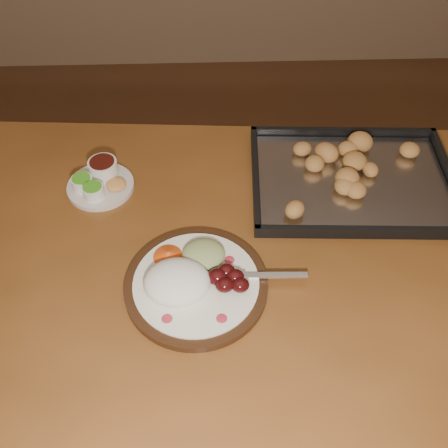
{
  "coord_description": "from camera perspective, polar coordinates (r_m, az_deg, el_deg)",
  "views": [
    {
      "loc": [
        0.02,
        -0.73,
        1.62
      ],
      "look_at": [
        0.05,
        0.02,
        0.77
      ],
      "focal_mm": 40.0,
      "sensor_mm": 36.0,
      "label": 1
    }
  ],
  "objects": [
    {
      "name": "dinner_plate",
      "position": [
        1.04,
        -3.6,
        -6.43
      ],
      "size": [
        0.38,
        0.3,
        0.07
      ],
      "rotation": [
        0.0,
        0.0,
        0.13
      ],
      "color": "black",
      "rests_on": "dining_table"
    },
    {
      "name": "baking_tray",
      "position": [
        1.29,
        14.45,
        5.1
      ],
      "size": [
        0.51,
        0.39,
        0.05
      ],
      "rotation": [
        0.0,
        0.0,
        -0.05
      ],
      "color": "black",
      "rests_on": "dining_table"
    },
    {
      "name": "ground",
      "position": [
        1.78,
        -1.52,
        -17.07
      ],
      "size": [
        4.0,
        4.0,
        0.0
      ],
      "primitive_type": "plane",
      "color": "#54351D",
      "rests_on": "ground"
    },
    {
      "name": "condiment_saucer",
      "position": [
        1.27,
        -14.05,
        4.81
      ],
      "size": [
        0.16,
        0.16,
        0.06
      ],
      "rotation": [
        0.0,
        0.0,
        -0.46
      ],
      "color": "beige",
      "rests_on": "dining_table"
    },
    {
      "name": "dining_table",
      "position": [
        1.19,
        -0.91,
        -6.02
      ],
      "size": [
        1.56,
        1.0,
        0.75
      ],
      "rotation": [
        0.0,
        0.0,
        -0.07
      ],
      "color": "brown",
      "rests_on": "ground"
    }
  ]
}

